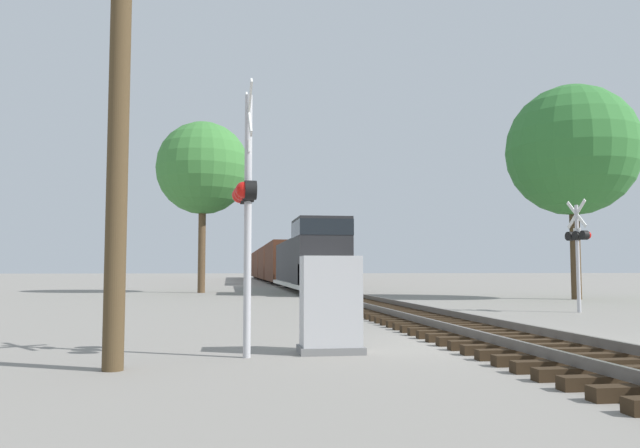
% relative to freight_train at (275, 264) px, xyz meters
% --- Properties ---
extents(ground_plane, '(400.00, 400.00, 0.00)m').
position_rel_freight_train_xyz_m(ground_plane, '(0.00, -56.33, -1.95)').
color(ground_plane, gray).
extents(rail_track_bed, '(2.60, 160.00, 0.31)m').
position_rel_freight_train_xyz_m(rail_track_bed, '(0.00, -56.33, -1.82)').
color(rail_track_bed, black).
rests_on(rail_track_bed, ground).
extents(freight_train, '(2.86, 73.77, 4.15)m').
position_rel_freight_train_xyz_m(freight_train, '(0.00, 0.00, 0.00)').
color(freight_train, '#232326').
rests_on(freight_train, ground).
extents(crossing_signal_near, '(0.38, 1.01, 4.35)m').
position_rel_freight_train_xyz_m(crossing_signal_near, '(-4.78, -57.62, 0.54)').
color(crossing_signal_near, '#B7B7BC').
rests_on(crossing_signal_near, ground).
extents(crossing_signal_far, '(0.43, 1.01, 3.63)m').
position_rel_freight_train_xyz_m(crossing_signal_far, '(6.17, -48.85, 0.33)').
color(crossing_signal_far, '#B7B7BC').
rests_on(crossing_signal_far, ground).
extents(relay_cabinet, '(1.07, 0.69, 1.60)m').
position_rel_freight_train_xyz_m(relay_cabinet, '(-3.37, -57.30, -1.16)').
color(relay_cabinet, slate).
rests_on(relay_cabinet, ground).
extents(utility_pole, '(1.80, 0.29, 7.22)m').
position_rel_freight_train_xyz_m(utility_pole, '(-6.60, -58.60, 1.78)').
color(utility_pole, '#4C3A23').
rests_on(utility_pole, ground).
extents(tree_far_right, '(6.09, 6.09, 9.98)m').
position_rel_freight_train_xyz_m(tree_far_right, '(10.85, -40.81, 4.97)').
color(tree_far_right, '#473521').
rests_on(tree_far_right, ground).
extents(tree_mid_background, '(5.51, 5.51, 10.15)m').
position_rel_freight_train_xyz_m(tree_mid_background, '(-6.57, -30.19, 5.42)').
color(tree_mid_background, brown).
rests_on(tree_mid_background, ground).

